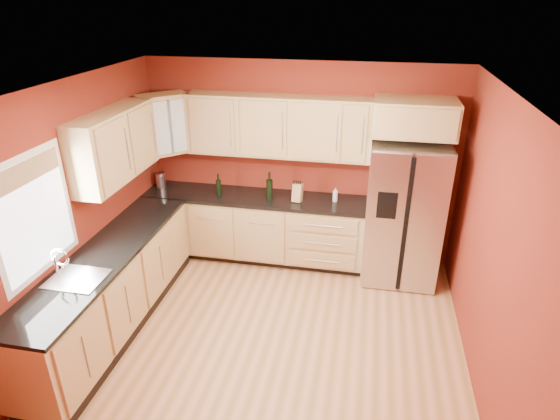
% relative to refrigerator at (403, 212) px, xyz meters
% --- Properties ---
extents(floor, '(4.00, 4.00, 0.00)m').
position_rel_refrigerator_xyz_m(floor, '(-1.35, -1.62, -0.89)').
color(floor, '#9F6F3D').
rests_on(floor, ground).
extents(ceiling, '(4.00, 4.00, 0.00)m').
position_rel_refrigerator_xyz_m(ceiling, '(-1.35, -1.62, 1.71)').
color(ceiling, white).
rests_on(ceiling, wall_back).
extents(wall_back, '(4.00, 0.04, 2.60)m').
position_rel_refrigerator_xyz_m(wall_back, '(-1.35, 0.38, 0.41)').
color(wall_back, maroon).
rests_on(wall_back, floor).
extents(wall_front, '(4.00, 0.04, 2.60)m').
position_rel_refrigerator_xyz_m(wall_front, '(-1.35, -3.62, 0.41)').
color(wall_front, maroon).
rests_on(wall_front, floor).
extents(wall_left, '(0.04, 4.00, 2.60)m').
position_rel_refrigerator_xyz_m(wall_left, '(-3.35, -1.62, 0.41)').
color(wall_left, maroon).
rests_on(wall_left, floor).
extents(wall_right, '(0.04, 4.00, 2.60)m').
position_rel_refrigerator_xyz_m(wall_right, '(0.65, -1.62, 0.41)').
color(wall_right, maroon).
rests_on(wall_right, floor).
extents(base_cabinets_back, '(2.90, 0.60, 0.88)m').
position_rel_refrigerator_xyz_m(base_cabinets_back, '(-1.90, 0.07, -0.45)').
color(base_cabinets_back, tan).
rests_on(base_cabinets_back, floor).
extents(base_cabinets_left, '(0.60, 2.80, 0.88)m').
position_rel_refrigerator_xyz_m(base_cabinets_left, '(-3.05, -1.62, -0.45)').
color(base_cabinets_left, tan).
rests_on(base_cabinets_left, floor).
extents(countertop_back, '(2.90, 0.62, 0.04)m').
position_rel_refrigerator_xyz_m(countertop_back, '(-1.90, 0.06, 0.01)').
color(countertop_back, black).
rests_on(countertop_back, base_cabinets_back).
extents(countertop_left, '(0.62, 2.80, 0.04)m').
position_rel_refrigerator_xyz_m(countertop_left, '(-3.04, -1.62, 0.01)').
color(countertop_left, black).
rests_on(countertop_left, base_cabinets_left).
extents(upper_cabinets_back, '(2.30, 0.33, 0.75)m').
position_rel_refrigerator_xyz_m(upper_cabinets_back, '(-1.60, 0.21, 0.94)').
color(upper_cabinets_back, tan).
rests_on(upper_cabinets_back, wall_back).
extents(upper_cabinets_left, '(0.33, 1.35, 0.75)m').
position_rel_refrigerator_xyz_m(upper_cabinets_left, '(-3.19, -0.90, 0.94)').
color(upper_cabinets_left, tan).
rests_on(upper_cabinets_left, wall_left).
extents(corner_upper_cabinet, '(0.67, 0.67, 0.75)m').
position_rel_refrigerator_xyz_m(corner_upper_cabinet, '(-3.02, 0.04, 0.94)').
color(corner_upper_cabinet, tan).
rests_on(corner_upper_cabinet, wall_back).
extents(over_fridge_cabinet, '(0.92, 0.60, 0.40)m').
position_rel_refrigerator_xyz_m(over_fridge_cabinet, '(0.00, 0.07, 1.16)').
color(over_fridge_cabinet, tan).
rests_on(over_fridge_cabinet, wall_back).
extents(refrigerator, '(0.90, 0.75, 1.78)m').
position_rel_refrigerator_xyz_m(refrigerator, '(0.00, 0.00, 0.00)').
color(refrigerator, '#BCBCC1').
rests_on(refrigerator, floor).
extents(window, '(0.03, 0.90, 1.00)m').
position_rel_refrigerator_xyz_m(window, '(-3.33, -2.12, 0.66)').
color(window, white).
rests_on(window, wall_left).
extents(sink_faucet, '(0.50, 0.42, 0.30)m').
position_rel_refrigerator_xyz_m(sink_faucet, '(-3.04, -2.12, 0.18)').
color(sink_faucet, white).
rests_on(sink_faucet, countertop_left).
extents(canister_left, '(0.17, 0.17, 0.22)m').
position_rel_refrigerator_xyz_m(canister_left, '(-3.20, 0.12, 0.14)').
color(canister_left, '#BCBCC1').
rests_on(canister_left, countertop_back).
extents(canister_right, '(0.14, 0.14, 0.18)m').
position_rel_refrigerator_xyz_m(canister_right, '(-3.20, 0.10, 0.12)').
color(canister_right, '#BCBCC1').
rests_on(canister_right, countertop_back).
extents(wine_bottle_a, '(0.07, 0.07, 0.30)m').
position_rel_refrigerator_xyz_m(wine_bottle_a, '(-2.34, -0.01, 0.18)').
color(wine_bottle_a, black).
rests_on(wine_bottle_a, countertop_back).
extents(wine_bottle_b, '(0.08, 0.08, 0.37)m').
position_rel_refrigerator_xyz_m(wine_bottle_b, '(-1.67, 0.00, 0.21)').
color(wine_bottle_b, black).
rests_on(wine_bottle_b, countertop_back).
extents(knife_block, '(0.13, 0.12, 0.23)m').
position_rel_refrigerator_xyz_m(knife_block, '(-1.31, 0.02, 0.15)').
color(knife_block, tan).
rests_on(knife_block, countertop_back).
extents(soap_dispenser, '(0.08, 0.08, 0.18)m').
position_rel_refrigerator_xyz_m(soap_dispenser, '(-0.85, 0.11, 0.12)').
color(soap_dispenser, silver).
rests_on(soap_dispenser, countertop_back).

